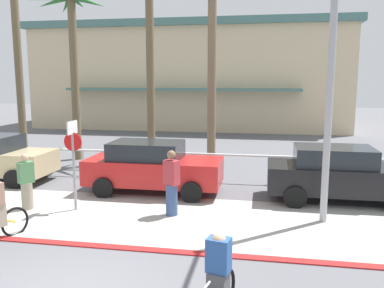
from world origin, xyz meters
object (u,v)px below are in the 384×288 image
Objects in this scene: cyclist_red_0 at (217,284)px; car_red_2 at (152,166)px; streetlight_curb at (333,55)px; palm_tree_2 at (72,35)px; car_black_3 at (339,174)px; pedestrian_1 at (172,185)px; pedestrian_0 at (26,184)px; stop_sign_bike_lane at (73,153)px; palm_tree_4 at (212,3)px; palm_tree_3 at (149,10)px; palm_tree_1 at (13,0)px.

car_red_2 is at bearing 112.97° from cyclist_red_0.
streetlight_curb is 12.37m from palm_tree_2.
pedestrian_1 reaches higher than car_black_3.
stop_sign_bike_lane is at bearing 7.14° from pedestrian_0.
car_red_2 reaches higher than pedestrian_0.
palm_tree_4 is at bearing 135.47° from car_black_3.
pedestrian_0 is (-8.22, -0.19, -3.52)m from streetlight_curb.
car_red_2 is at bearing -43.81° from palm_tree_2.
streetlight_curb is at bearing -60.11° from palm_tree_4.
palm_tree_3 is 5.34× the size of pedestrian_0.
stop_sign_bike_lane is 8.89m from palm_tree_4.
streetlight_curb is 15.33m from palm_tree_1.
palm_tree_4 is 8.64m from car_black_3.
car_black_3 reaches higher than cyclist_red_0.
palm_tree_1 is 11.45m from car_red_2.
streetlight_curb is at bearing -22.91° from car_red_2.
streetlight_curb is at bearing -34.45° from palm_tree_2.
car_black_3 is 2.69× the size of pedestrian_0.
pedestrian_1 is (-4.02, 0.03, -3.42)m from streetlight_curb.
cyclist_red_0 is at bearing -69.37° from pedestrian_1.
stop_sign_bike_lane is 6.71m from cyclist_red_0.
palm_tree_2 is at bearing 131.44° from pedestrian_1.
palm_tree_2 is 4.56× the size of pedestrian_0.
palm_tree_2 is 1.70× the size of car_red_2.
pedestrian_0 is (-1.49, -7.79, -5.95)m from palm_tree_3.
palm_tree_1 reaches higher than stop_sign_bike_lane.
palm_tree_3 is 8.11m from car_red_2.
stop_sign_bike_lane reaches higher than pedestrian_1.
stop_sign_bike_lane is at bearing 134.01° from cyclist_red_0.
palm_tree_3 is at bearing 109.65° from pedestrian_1.
palm_tree_1 reaches higher than cyclist_red_0.
pedestrian_1 is at bearing -62.09° from car_red_2.
palm_tree_1 is 1.11× the size of palm_tree_4.
pedestrian_0 is (-1.39, -0.17, -0.92)m from stop_sign_bike_lane.
palm_tree_4 reaches higher than car_black_3.
pedestrian_1 is at bearing 179.62° from streetlight_curb.
stop_sign_bike_lane is 8.67m from palm_tree_2.
palm_tree_4 is at bearing -4.27° from palm_tree_1.
stop_sign_bike_lane is at bearing -127.10° from car_red_2.
palm_tree_2 is 8.86m from pedestrian_0.
car_black_3 is (13.83, -5.13, -6.43)m from palm_tree_1.
palm_tree_1 reaches higher than pedestrian_0.
cyclist_red_0 is at bearing -45.99° from stop_sign_bike_lane.
car_red_2 is at bearing -179.91° from car_black_3.
streetlight_curb is at bearing -48.49° from palm_tree_3.
streetlight_curb is 10.43m from palm_tree_3.
palm_tree_4 is 8.86m from pedestrian_1.
streetlight_curb is at bearing -29.15° from palm_tree_1.
streetlight_curb is 1.70× the size of car_black_3.
car_red_2 is (-5.16, 2.18, -3.41)m from streetlight_curb.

